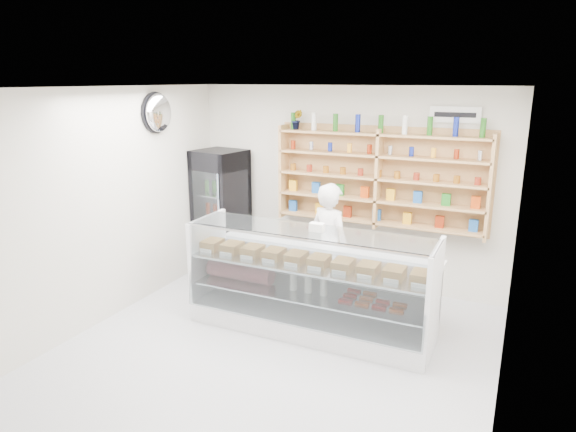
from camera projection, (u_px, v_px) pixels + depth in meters
The scene contains 8 objects.
room at pixel (264, 234), 5.05m from camera, with size 5.00×5.00×5.00m.
display_counter at pixel (310, 302), 6.02m from camera, with size 2.85×0.85×1.24m.
shop_worker at pixel (330, 247), 6.51m from camera, with size 0.60×0.39×1.64m, color silver.
drinks_cooler at pixel (221, 211), 7.77m from camera, with size 0.77×0.75×1.87m.
wall_shelving at pixel (378, 178), 6.84m from camera, with size 2.84×0.28×1.33m.
potted_plant at pixel (297, 120), 7.14m from camera, with size 0.15×0.12×0.27m, color #1E6626.
security_mirror at pixel (159, 113), 6.71m from camera, with size 0.15×0.50×0.50m, color silver.
wall_sign at pixel (455, 115), 6.36m from camera, with size 0.62×0.03×0.20m, color white.
Camera 1 is at (2.26, -4.28, 2.88)m, focal length 32.00 mm.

